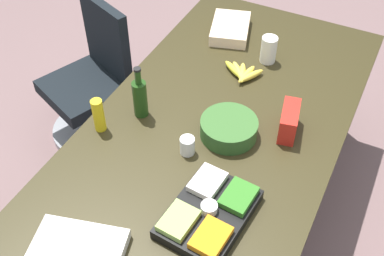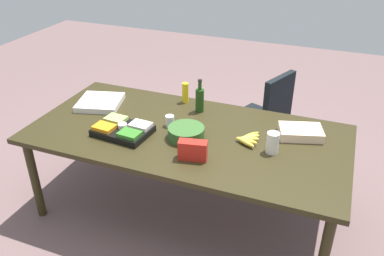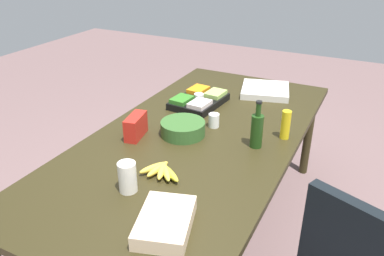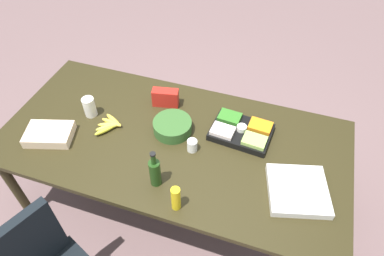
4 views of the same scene
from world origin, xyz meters
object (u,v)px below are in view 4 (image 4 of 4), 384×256
Objects in this scene: mayo_jar at (90,107)px; conference_table at (173,145)px; veggie_tray at (241,131)px; chip_bag_red at (166,98)px; mustard_bottle at (176,198)px; salad_bowl at (172,126)px; paper_cup at (192,145)px; banana_bunch at (109,125)px; wine_bottle at (155,172)px; sheet_cake at (49,134)px; pizza_box at (298,190)px.

conference_table is at bearing 176.46° from mayo_jar.
veggie_tray is (-0.45, -0.20, 0.10)m from conference_table.
chip_bag_red reaches higher than veggie_tray.
mustard_bottle is 0.65× the size of salad_bowl.
paper_cup is 0.45× the size of chip_bag_red.
paper_cup reaches higher than banana_bunch.
mustard_bottle reaches higher than banana_bunch.
conference_table is 8.48× the size of wine_bottle.
sheet_cake is 1.36m from veggie_tray.
salad_bowl is (0.06, -0.46, -0.07)m from wine_bottle.
wine_bottle is 0.62m from banana_bunch.
pizza_box is at bearing 155.16° from chip_bag_red.
wine_bottle is at bearing 97.67° from salad_bowl.
mayo_jar is (0.89, -0.54, -0.01)m from mustard_bottle.
paper_cup is 0.64m from banana_bunch.
sheet_cake is 3.56× the size of paper_cup.
chip_bag_red is (-0.30, -0.36, 0.04)m from banana_bunch.
chip_bag_red is at bearing -39.91° from pizza_box.
salad_bowl is 1.15× the size of banana_bunch.
wine_bottle reaches higher than pizza_box.
wine_bottle reaches higher than banana_bunch.
pizza_box is 1.29× the size of salad_bowl.
chip_bag_red is (0.63, -0.13, 0.03)m from veggie_tray.
sheet_cake reaches higher than pizza_box.
wine_bottle reaches higher than sheet_cake.
salad_bowl is at bearing -176.55° from mayo_jar.
chip_bag_red reaches higher than pizza_box.
wine_bottle is 0.36m from paper_cup.
salad_bowl is at bearing -33.38° from paper_cup.
wine_bottle is 0.72m from veggie_tray.
mayo_jar is at bearing -5.96° from paper_cup.
chip_bag_red is (0.21, -0.71, -0.04)m from wine_bottle.
mayo_jar reaches higher than sheet_cake.
mayo_jar is at bearing -30.51° from wine_bottle.
salad_bowl is 0.29m from chip_bag_red.
paper_cup is at bearing 146.62° from salad_bowl.
paper_cup is at bearing -24.52° from pizza_box.
wine_bottle is 0.89m from pizza_box.
sheet_cake is 1.08m from mustard_bottle.
pizza_box is (-1.57, 0.21, -0.05)m from mayo_jar.
banana_bunch is (-0.35, -0.23, -0.01)m from sheet_cake.
conference_table is 15.74× the size of mayo_jar.
pizza_box is (-0.44, 0.37, -0.01)m from veggie_tray.
wine_bottle is (-0.03, 0.38, 0.17)m from conference_table.
wine_bottle is 0.82m from mayo_jar.
mustard_bottle is at bearing 115.46° from chip_bag_red.
banana_bunch is at bearing -1.11° from paper_cup.
sheet_cake is at bearing 19.76° from veggie_tray.
wine_bottle is 1.45× the size of chip_bag_red.
conference_table is at bearing -84.78° from wine_bottle.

